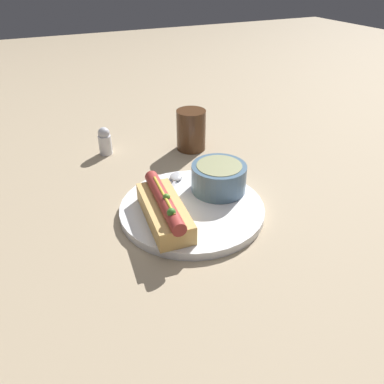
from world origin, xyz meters
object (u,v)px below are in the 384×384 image
at_px(drinking_glass, 191,130).
at_px(hot_dog, 164,209).
at_px(salt_shaker, 105,141).
at_px(soup_bowl, 219,176).
at_px(spoon, 174,183).

bearing_deg(drinking_glass, hot_dog, -32.92).
bearing_deg(hot_dog, drinking_glass, 152.45).
relative_size(drinking_glass, salt_shaker, 1.45).
height_order(soup_bowl, drinking_glass, drinking_glass).
xyz_separation_m(hot_dog, drinking_glass, (-0.27, 0.18, 0.01)).
bearing_deg(drinking_glass, soup_bowl, -11.02).
xyz_separation_m(drinking_glass, salt_shaker, (-0.06, -0.20, -0.02)).
height_order(soup_bowl, spoon, soup_bowl).
bearing_deg(soup_bowl, drinking_glass, 168.98).
bearing_deg(spoon, hot_dog, -176.72).
relative_size(hot_dog, soup_bowl, 1.65).
bearing_deg(salt_shaker, soup_bowl, 28.86).
xyz_separation_m(hot_dog, soup_bowl, (-0.05, 0.13, 0.01)).
distance_m(soup_bowl, drinking_glass, 0.23).
bearing_deg(salt_shaker, spoon, 19.94).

